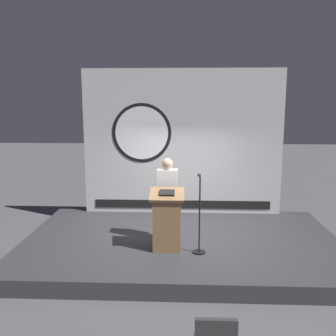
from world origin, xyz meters
The scene contains 6 objects.
ground_plane centered at (0.00, 0.00, 0.00)m, with size 40.00×40.00×0.00m, color #4C4C51.
stage_platform centered at (0.00, 0.00, 0.15)m, with size 6.40×4.00×0.30m, color #333338.
banner_display centered at (-0.04, 1.85, 2.07)m, with size 4.86×0.12×3.55m.
podium centered at (-0.26, -0.60, 0.86)m, with size 0.64×0.49×1.16m.
speaker_person centered at (-0.28, -0.12, 1.16)m, with size 0.40×0.26×1.68m.
microphone_stand centered at (0.34, -0.69, 0.81)m, with size 0.24×0.55×1.44m.
Camera 1 is at (0.06, -7.42, 3.08)m, focal length 40.57 mm.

